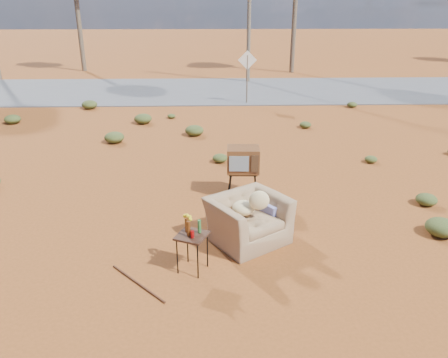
{
  "coord_description": "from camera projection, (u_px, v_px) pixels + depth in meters",
  "views": [
    {
      "loc": [
        -0.05,
        -6.45,
        3.97
      ],
      "look_at": [
        0.2,
        1.41,
        0.8
      ],
      "focal_mm": 35.0,
      "sensor_mm": 36.0,
      "label": 1
    }
  ],
  "objects": [
    {
      "name": "ground",
      "position": [
        215.0,
        253.0,
        7.46
      ],
      "size": [
        140.0,
        140.0,
        0.0
      ],
      "primitive_type": "plane",
      "color": "brown",
      "rests_on": "ground"
    },
    {
      "name": "highway",
      "position": [
        211.0,
        90.0,
        21.36
      ],
      "size": [
        140.0,
        7.0,
        0.04
      ],
      "primitive_type": "cube",
      "color": "#565659",
      "rests_on": "ground"
    },
    {
      "name": "armchair",
      "position": [
        252.0,
        213.0,
        7.75
      ],
      "size": [
        1.63,
        1.61,
        1.11
      ],
      "rotation": [
        0.0,
        0.0,
        0.58
      ],
      "color": "#8F6F4E",
      "rests_on": "ground"
    },
    {
      "name": "tv_unit",
      "position": [
        243.0,
        160.0,
        9.42
      ],
      "size": [
        0.71,
        0.58,
        1.11
      ],
      "rotation": [
        0.0,
        0.0,
        -0.04
      ],
      "color": "black",
      "rests_on": "ground"
    },
    {
      "name": "side_table",
      "position": [
        191.0,
        232.0,
        6.79
      ],
      "size": [
        0.59,
        0.59,
        0.91
      ],
      "rotation": [
        0.0,
        0.0,
        -0.42
      ],
      "color": "#382014",
      "rests_on": "ground"
    },
    {
      "name": "rusty_bar",
      "position": [
        138.0,
        283.0,
        6.63
      ],
      "size": [
        0.94,
        0.98,
        0.04
      ],
      "primitive_type": "cylinder",
      "rotation": [
        0.0,
        1.57,
        -0.81
      ],
      "color": "#4F2515",
      "rests_on": "ground"
    },
    {
      "name": "road_sign",
      "position": [
        247.0,
        67.0,
        18.07
      ],
      "size": [
        0.78,
        0.06,
        2.19
      ],
      "color": "brown",
      "rests_on": "ground"
    },
    {
      "name": "utility_pole_center",
      "position": [
        249.0,
        0.0,
        22.19
      ],
      "size": [
        1.4,
        0.2,
        8.0
      ],
      "color": "brown",
      "rests_on": "ground"
    },
    {
      "name": "scrub_patch",
      "position": [
        182.0,
        160.0,
        11.47
      ],
      "size": [
        17.49,
        8.07,
        0.33
      ],
      "color": "#465123",
      "rests_on": "ground"
    }
  ]
}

